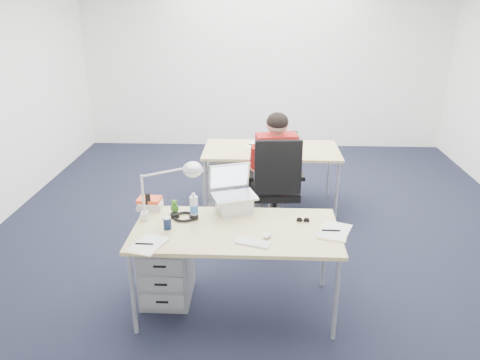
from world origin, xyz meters
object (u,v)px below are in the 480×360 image
Objects in this scene: desk_lamp at (162,190)px; far_cup at (286,139)px; wireless_keyboard at (253,242)px; water_bottle at (194,206)px; bear_figurine at (174,207)px; desk_near at (236,234)px; drawer_pedestal_far at (221,187)px; book_stack at (150,203)px; office_chair at (275,208)px; dark_laptop at (286,141)px; sunglasses at (303,220)px; desk_far at (271,153)px; drawer_pedestal_near at (167,268)px; headphones at (184,216)px; can_koozie at (167,223)px; seated_person at (273,171)px; silver_laptop at (234,191)px; computer_mouse at (267,235)px; cordless_phone at (148,202)px.

desk_lamp reaches higher than far_cup.
wireless_keyboard is 0.85m from desk_lamp.
water_bottle is 0.19m from bear_figurine.
desk_near is 0.27m from wireless_keyboard.
drawer_pedestal_far is 1.77m from book_stack.
desk_near is 1.42× the size of office_chair.
book_stack is 2.12m from dark_laptop.
water_bottle reaches higher than sunglasses.
wireless_keyboard is at bearing -94.39° from desk_far.
book_stack is 0.40× the size of desk_lamp.
desk_near is at bearing 139.68° from wireless_keyboard.
drawer_pedestal_near is 2.53× the size of water_bottle.
desk_far reaches higher than drawer_pedestal_near.
office_chair is 1.58m from wireless_keyboard.
book_stack is at bearing 157.89° from headphones.
drawer_pedestal_far is 2.01m from desk_lamp.
can_koozie is at bearing -111.87° from desk_far.
headphones is at bearing -176.04° from water_bottle.
desk_lamp is 2.45m from far_cup.
silver_laptop is at bearing -117.24° from seated_person.
far_cup is (0.18, 0.85, 0.11)m from seated_person.
desk_near is 17.64× the size of computer_mouse.
water_bottle reaches higher than wireless_keyboard.
silver_laptop is at bearing 95.34° from desk_near.
bear_figurine reaches higher than book_stack.
book_stack is 2.34m from far_cup.
drawer_pedestal_near is 5.49× the size of can_koozie.
wireless_keyboard is (-0.18, -2.30, 0.05)m from desk_far.
drawer_pedestal_far is 1.00m from far_cup.
desk_lamp is at bearing -161.13° from headphones.
seated_person is (0.32, 1.47, -0.01)m from desk_near.
computer_mouse is at bearing -25.68° from book_stack.
drawer_pedestal_far is at bearing 80.67° from drawer_pedestal_near.
sunglasses is at bearing 9.09° from can_koozie.
silver_laptop is at bearing 125.22° from wireless_keyboard.
sunglasses is (0.88, -0.03, -0.10)m from water_bottle.
book_stack is at bearing 74.14° from cordless_phone.
computer_mouse is 0.42× the size of water_bottle.
desk_far is 7.80× the size of book_stack.
wireless_keyboard is at bearing -39.50° from water_bottle.
drawer_pedestal_far is 1.83m from cordless_phone.
wireless_keyboard reaches higher than drawer_pedestal_far.
silver_laptop is at bearing -112.60° from dark_laptop.
seated_person reaches higher than office_chair.
dark_laptop is at bearing 64.40° from seated_person.
drawer_pedestal_near is 0.54m from bear_figurine.
silver_laptop is at bearing -2.21° from book_stack.
wireless_keyboard is 0.69m from headphones.
seated_person is at bearing 47.38° from bear_figurine.
desk_far is at bearing 99.04° from sunglasses.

